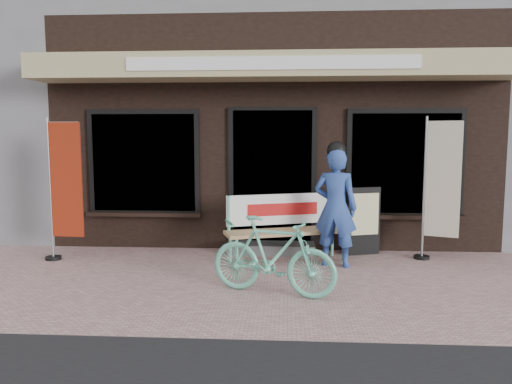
# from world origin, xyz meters

# --- Properties ---
(ground) EXTENTS (70.00, 70.00, 0.00)m
(ground) POSITION_xyz_m (0.00, 0.00, 0.00)
(ground) COLOR #C49996
(ground) RESTS_ON ground
(storefront) EXTENTS (7.00, 6.77, 6.00)m
(storefront) POSITION_xyz_m (0.00, 4.96, 2.99)
(storefront) COLOR black
(storefront) RESTS_ON ground
(bench) EXTENTS (1.79, 0.98, 0.94)m
(bench) POSITION_xyz_m (0.20, 1.30, 0.55)
(bench) COLOR #64C3A3
(bench) RESTS_ON ground
(person) EXTENTS (0.67, 0.53, 1.70)m
(person) POSITION_xyz_m (0.88, 1.07, 0.84)
(person) COLOR #2C4A98
(person) RESTS_ON ground
(bicycle) EXTENTS (1.52, 0.87, 0.88)m
(bicycle) POSITION_xyz_m (0.08, -0.22, 0.44)
(bicycle) COLOR #64C3A3
(bicycle) RESTS_ON ground
(nobori_red) EXTENTS (0.60, 0.24, 2.03)m
(nobori_red) POSITION_xyz_m (-2.91, 1.14, 1.05)
(nobori_red) COLOR gray
(nobori_red) RESTS_ON ground
(nobori_cream) EXTENTS (0.60, 0.33, 2.04)m
(nobori_cream) POSITION_xyz_m (2.37, 1.45, 1.05)
(nobori_cream) COLOR gray
(nobori_cream) RESTS_ON ground
(menu_stand) EXTENTS (0.51, 0.25, 1.01)m
(menu_stand) POSITION_xyz_m (1.37, 1.75, 0.52)
(menu_stand) COLOR black
(menu_stand) RESTS_ON ground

